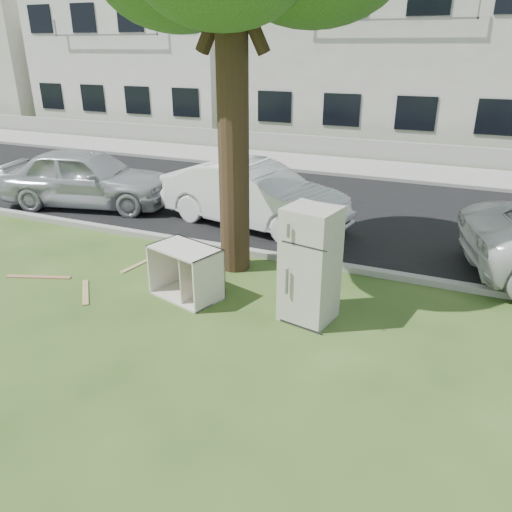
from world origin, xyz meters
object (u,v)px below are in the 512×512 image
at_px(cabinet, 186,272).
at_px(car_left, 88,177).
at_px(fridge, 310,265).
at_px(car_center, 253,195).

height_order(cabinet, car_left, car_left).
xyz_separation_m(fridge, car_left, (-7.01, 3.38, -0.14)).
relative_size(cabinet, car_left, 0.25).
distance_m(fridge, car_left, 7.78).
bearing_deg(cabinet, car_center, 113.01).
xyz_separation_m(fridge, cabinet, (-2.08, -0.10, -0.45)).
height_order(fridge, cabinet, fridge).
distance_m(fridge, cabinet, 2.13).
bearing_deg(cabinet, fridge, 19.68).
bearing_deg(car_left, car_center, -99.39).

